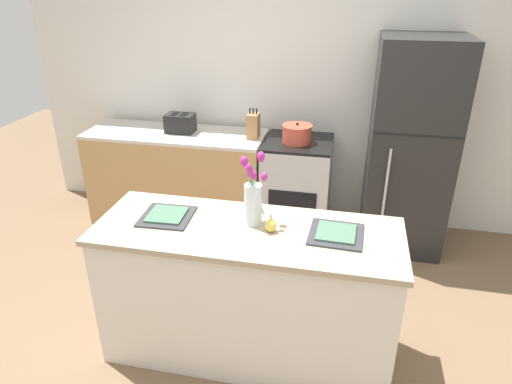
% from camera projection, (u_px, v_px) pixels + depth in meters
% --- Properties ---
extents(ground_plane, '(10.00, 10.00, 0.00)m').
position_uv_depth(ground_plane, '(248.00, 348.00, 3.04)').
color(ground_plane, brown).
extents(back_wall, '(5.20, 0.08, 2.70)m').
position_uv_depth(back_wall, '(295.00, 81.00, 4.22)').
color(back_wall, silver).
rests_on(back_wall, ground_plane).
extents(kitchen_island, '(1.80, 0.66, 0.92)m').
position_uv_depth(kitchen_island, '(248.00, 292.00, 2.84)').
color(kitchen_island, silver).
rests_on(kitchen_island, ground_plane).
extents(back_counter, '(1.68, 0.60, 0.91)m').
position_uv_depth(back_counter, '(179.00, 177.00, 4.45)').
color(back_counter, tan).
rests_on(back_counter, ground_plane).
extents(stove_range, '(0.60, 0.61, 0.91)m').
position_uv_depth(stove_range, '(297.00, 188.00, 4.23)').
color(stove_range, '#B2B5B7').
rests_on(stove_range, ground_plane).
extents(refrigerator, '(0.68, 0.67, 1.83)m').
position_uv_depth(refrigerator, '(410.00, 149.00, 3.86)').
color(refrigerator, black).
rests_on(refrigerator, ground_plane).
extents(flower_vase, '(0.15, 0.15, 0.43)m').
position_uv_depth(flower_vase, '(253.00, 198.00, 2.64)').
color(flower_vase, silver).
rests_on(flower_vase, kitchen_island).
extents(pear_figurine, '(0.07, 0.07, 0.11)m').
position_uv_depth(pear_figurine, '(271.00, 225.00, 2.60)').
color(pear_figurine, '#E5CC4C').
rests_on(pear_figurine, kitchen_island).
extents(plate_setting_left, '(0.31, 0.31, 0.02)m').
position_uv_depth(plate_setting_left, '(167.00, 216.00, 2.77)').
color(plate_setting_left, '#333338').
rests_on(plate_setting_left, kitchen_island).
extents(plate_setting_right, '(0.31, 0.31, 0.02)m').
position_uv_depth(plate_setting_right, '(336.00, 234.00, 2.58)').
color(plate_setting_right, '#333338').
rests_on(plate_setting_right, kitchen_island).
extents(toaster, '(0.28, 0.18, 0.17)m').
position_uv_depth(toaster, '(180.00, 123.00, 4.23)').
color(toaster, black).
rests_on(toaster, back_counter).
extents(cooking_pot, '(0.26, 0.26, 0.18)m').
position_uv_depth(cooking_pot, '(297.00, 134.00, 3.98)').
color(cooking_pot, '#CC4C38').
rests_on(cooking_pot, stove_range).
extents(knife_block, '(0.10, 0.14, 0.27)m').
position_uv_depth(knife_block, '(253.00, 126.00, 4.08)').
color(knife_block, '#A37547').
rests_on(knife_block, back_counter).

